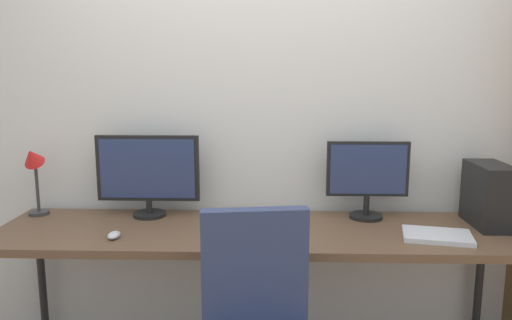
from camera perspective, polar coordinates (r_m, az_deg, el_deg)
wall_back at (r=2.89m, az=0.24°, el=5.41°), size 5.06×0.10×2.60m
desk at (r=2.60m, az=-0.04°, el=-8.81°), size 2.66×0.68×0.74m
monitor_left at (r=2.81m, az=-12.22°, el=-1.39°), size 0.57×0.18×0.45m
monitor_right at (r=2.78m, az=12.59°, el=-1.73°), size 0.44×0.18×0.42m
pc_tower at (r=2.87m, az=25.02°, el=-3.64°), size 0.17×0.34×0.33m
desk_lamp at (r=3.01m, az=-24.01°, el=-0.86°), size 0.11×0.16×0.41m
keyboard_main at (r=2.37m, az=-0.22°, el=-9.35°), size 0.39×0.13×0.02m
computer_mouse at (r=2.54m, az=-15.89°, el=-8.24°), size 0.06×0.10×0.03m
laptop_closed at (r=2.60m, az=19.95°, el=-8.12°), size 0.36×0.28×0.02m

